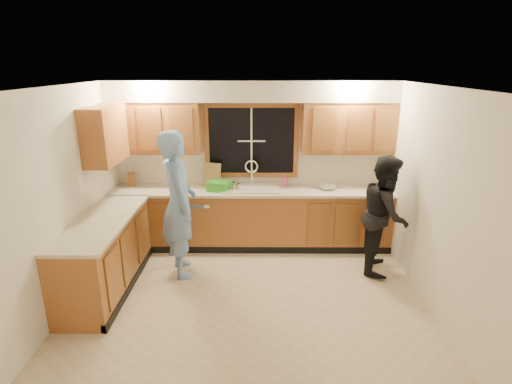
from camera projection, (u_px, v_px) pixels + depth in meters
floor at (249, 302)px, 4.78m from camera, size 4.20×4.20×0.00m
ceiling at (248, 87)px, 4.01m from camera, size 4.20×4.20×0.00m
wall_back at (252, 163)px, 6.20m from camera, size 4.20×0.00×4.20m
wall_left at (59, 203)px, 4.41m from camera, size 0.00×3.80×3.80m
wall_right at (439, 204)px, 4.38m from camera, size 0.00×3.80×3.80m
base_cabinets_back at (251, 219)px, 6.17m from camera, size 4.20×0.60×0.88m
base_cabinets_left at (106, 255)px, 4.99m from camera, size 0.60×1.90×0.88m
countertop_back at (251, 191)px, 6.01m from camera, size 4.20×0.63×0.04m
countertop_left at (103, 221)px, 4.85m from camera, size 0.63×1.90×0.04m
upper_cabinets_left at (155, 128)px, 5.88m from camera, size 1.35×0.33×0.75m
upper_cabinets_right at (348, 128)px, 5.86m from camera, size 1.35×0.33×0.75m
upper_cabinets_return at (105, 135)px, 5.30m from camera, size 0.33×0.90×0.75m
soffit at (251, 91)px, 5.70m from camera, size 4.20×0.35×0.30m
window_frame at (251, 141)px, 6.09m from camera, size 1.44×0.03×1.14m
sink at (251, 192)px, 6.04m from camera, size 0.86×0.52×0.57m
dishwasher at (197, 221)px, 6.17m from camera, size 0.60×0.56×0.82m
stove at (87, 278)px, 4.44m from camera, size 0.58×0.75×0.90m
man at (179, 205)px, 5.19m from camera, size 0.68×0.83×1.95m
woman at (385, 214)px, 5.33m from camera, size 0.80×0.92×1.61m
knife_block at (132, 180)px, 6.15m from camera, size 0.13×0.12×0.20m
cutting_board at (212, 175)px, 6.11m from camera, size 0.29×0.17×0.36m
dish_crate at (219, 186)px, 5.95m from camera, size 0.37×0.36×0.14m
soap_bottle at (284, 180)px, 6.15m from camera, size 0.10×0.10×0.19m
bowl at (327, 187)px, 6.01m from camera, size 0.24×0.24×0.06m
can_left at (238, 187)px, 5.89m from camera, size 0.07×0.07×0.12m
can_right at (235, 186)px, 5.93m from camera, size 0.08×0.08×0.13m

